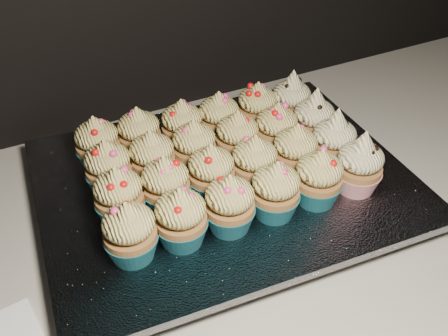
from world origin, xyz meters
name	(u,v)px	position (x,y,z in m)	size (l,w,h in m)	color
worktop	(204,232)	(0.00, 1.70, 0.88)	(2.44, 0.64, 0.04)	beige
baking_tray	(224,189)	(0.05, 1.74, 0.91)	(0.47, 0.36, 0.02)	black
foil_lining	(224,180)	(0.05, 1.74, 0.93)	(0.51, 0.39, 0.01)	silver
cupcake_0	(130,232)	(-0.11, 1.65, 0.97)	(0.06, 0.06, 0.08)	#186271
cupcake_1	(181,218)	(-0.05, 1.65, 0.97)	(0.06, 0.06, 0.08)	#186271
cupcake_2	(230,204)	(0.01, 1.65, 0.97)	(0.06, 0.06, 0.08)	#186271
cupcake_3	(275,191)	(0.07, 1.64, 0.97)	(0.06, 0.06, 0.08)	#186271
cupcake_4	(319,178)	(0.14, 1.64, 0.97)	(0.06, 0.06, 0.08)	#186271
cupcake_5	(359,165)	(0.20, 1.63, 0.97)	(0.06, 0.06, 0.10)	#AF182B
cupcake_6	(119,196)	(-0.10, 1.72, 0.97)	(0.06, 0.06, 0.08)	#186271
cupcake_7	(166,185)	(-0.04, 1.71, 0.97)	(0.06, 0.06, 0.08)	#186271
cupcake_8	(211,173)	(0.02, 1.71, 0.97)	(0.06, 0.06, 0.08)	#186271
cupcake_9	(254,164)	(0.08, 1.70, 0.97)	(0.06, 0.06, 0.08)	#186271
cupcake_10	(295,152)	(0.14, 1.70, 0.97)	(0.06, 0.06, 0.08)	#186271
cupcake_11	(334,141)	(0.20, 1.69, 0.97)	(0.06, 0.06, 0.10)	#AF182B
cupcake_12	(109,168)	(-0.10, 1.78, 0.97)	(0.06, 0.06, 0.08)	#186271
cupcake_13	(152,158)	(-0.04, 1.77, 0.97)	(0.06, 0.06, 0.08)	#186271
cupcake_14	(194,147)	(0.02, 1.77, 0.97)	(0.06, 0.06, 0.08)	#186271
cupcake_15	(237,138)	(0.09, 1.77, 0.97)	(0.06, 0.06, 0.08)	#186271
cupcake_16	(276,130)	(0.15, 1.76, 0.97)	(0.06, 0.06, 0.08)	#186271
cupcake_17	(314,120)	(0.21, 1.75, 0.97)	(0.06, 0.06, 0.10)	#AF182B
cupcake_18	(98,144)	(-0.10, 1.84, 0.97)	(0.06, 0.06, 0.08)	#186271
cupcake_19	(139,134)	(-0.04, 1.84, 0.97)	(0.06, 0.06, 0.08)	#186271
cupcake_20	(182,126)	(0.03, 1.83, 0.97)	(0.06, 0.06, 0.08)	#186271
cupcake_21	(219,118)	(0.09, 1.82, 0.97)	(0.06, 0.06, 0.08)	#186271
cupcake_22	(257,108)	(0.15, 1.82, 0.97)	(0.06, 0.06, 0.08)	#186271
cupcake_23	(291,101)	(0.21, 1.81, 0.97)	(0.06, 0.06, 0.10)	#AF182B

